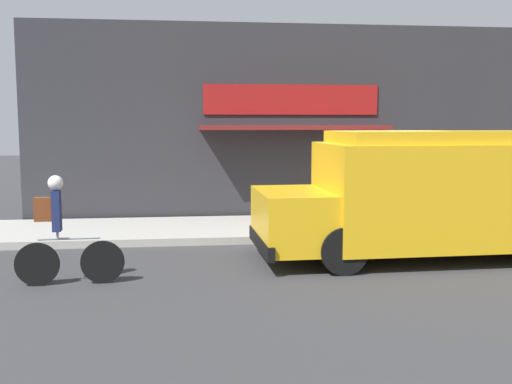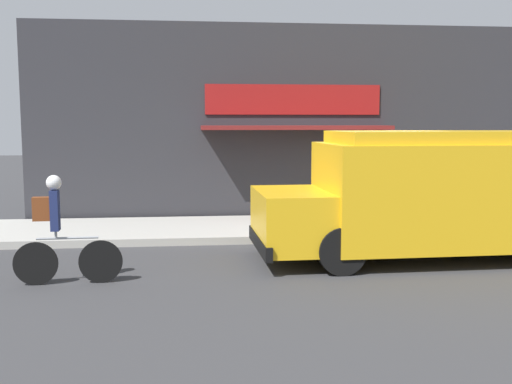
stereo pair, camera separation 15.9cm
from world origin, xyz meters
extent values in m
plane|color=#38383A|center=(0.00, 0.00, 0.00)|extent=(70.00, 70.00, 0.00)
cube|color=#ADAAA3|center=(0.00, 1.41, 0.08)|extent=(28.00, 2.82, 0.16)
cube|color=#2D2D33|center=(0.00, 3.01, 2.45)|extent=(15.27, 0.18, 4.90)
cube|color=maroon|center=(-1.07, 2.90, 3.04)|extent=(4.38, 0.05, 0.74)
cube|color=maroon|center=(-1.07, 2.45, 2.35)|extent=(4.60, 0.93, 0.10)
cube|color=yellow|center=(1.43, -1.56, 1.19)|extent=(5.44, 2.35, 1.83)
cube|color=yellow|center=(-1.86, -1.64, 0.78)|extent=(1.26, 2.06, 1.00)
cube|color=yellow|center=(1.43, -1.56, 2.21)|extent=(5.00, 2.16, 0.22)
cube|color=black|center=(-2.42, -1.66, 0.38)|extent=(0.18, 2.16, 0.24)
cube|color=red|center=(-0.08, -0.24, 1.28)|extent=(0.04, 0.44, 0.44)
cylinder|color=black|center=(-1.23, -0.68, 0.40)|extent=(0.80, 0.28, 0.79)
cylinder|color=black|center=(-1.18, -2.57, 0.40)|extent=(0.80, 0.28, 0.79)
cylinder|color=black|center=(2.85, -0.58, 0.40)|extent=(0.80, 0.28, 0.79)
cylinder|color=black|center=(-5.01, -2.67, 0.33)|extent=(0.67, 0.06, 0.67)
cylinder|color=black|center=(-5.98, -2.70, 0.33)|extent=(0.67, 0.06, 0.67)
cylinder|color=#999EA3|center=(-5.49, -2.69, 0.72)|extent=(0.92, 0.07, 0.04)
cylinder|color=#999EA3|center=(-5.66, -2.69, 0.78)|extent=(0.04, 0.04, 0.12)
cube|color=navy|center=(-5.66, -2.69, 1.15)|extent=(0.13, 0.20, 0.62)
sphere|color=white|center=(-5.66, -2.69, 1.57)|extent=(0.23, 0.23, 0.23)
cube|color=brown|center=(-5.85, -2.70, 1.18)|extent=(0.27, 0.15, 0.36)
cylinder|color=#38383D|center=(1.54, 2.10, 0.56)|extent=(0.54, 0.54, 0.80)
cylinder|color=black|center=(1.54, 2.10, 0.98)|extent=(0.55, 0.55, 0.04)
camera|label=1|loc=(-3.74, -11.91, 2.47)|focal=42.00mm
camera|label=2|loc=(-3.58, -11.93, 2.47)|focal=42.00mm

